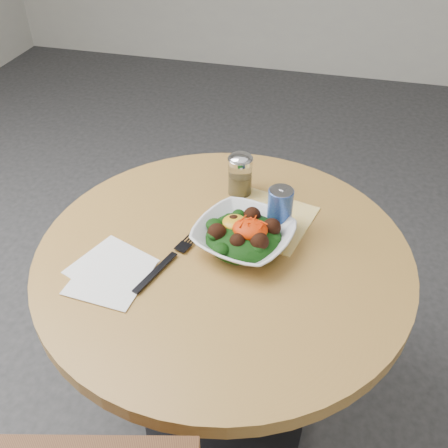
{
  "coord_description": "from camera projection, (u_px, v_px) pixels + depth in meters",
  "views": [
    {
      "loc": [
        0.22,
        -0.86,
        1.55
      ],
      "look_at": [
        -0.01,
        0.02,
        0.81
      ],
      "focal_mm": 40.0,
      "sensor_mm": 36.0,
      "label": 1
    }
  ],
  "objects": [
    {
      "name": "ground",
      "position": [
        224.0,
        417.0,
        1.67
      ],
      "size": [
        6.0,
        6.0,
        0.0
      ],
      "primitive_type": "plane",
      "color": "#2D2D2F",
      "rests_on": "ground"
    },
    {
      "name": "table",
      "position": [
        224.0,
        306.0,
        1.32
      ],
      "size": [
        0.9,
        0.9,
        0.75
      ],
      "color": "black",
      "rests_on": "ground"
    },
    {
      "name": "cloth_napkin",
      "position": [
        263.0,
        218.0,
        1.29
      ],
      "size": [
        0.28,
        0.26,
        0.0
      ],
      "primitive_type": "cube",
      "rotation": [
        0.0,
        0.0,
        -0.24
      ],
      "color": "#F0AB0C",
      "rests_on": "table"
    },
    {
      "name": "paper_napkins",
      "position": [
        111.0,
        272.0,
        1.13
      ],
      "size": [
        0.21,
        0.22,
        0.0
      ],
      "color": "white",
      "rests_on": "table"
    },
    {
      "name": "salad_bowl",
      "position": [
        244.0,
        236.0,
        1.19
      ],
      "size": [
        0.28,
        0.28,
        0.08
      ],
      "color": "white",
      "rests_on": "table"
    },
    {
      "name": "fork",
      "position": [
        170.0,
        259.0,
        1.16
      ],
      "size": [
        0.09,
        0.23,
        0.0
      ],
      "color": "black",
      "rests_on": "table"
    },
    {
      "name": "spice_shaker",
      "position": [
        240.0,
        175.0,
        1.34
      ],
      "size": [
        0.07,
        0.07,
        0.12
      ],
      "color": "silver",
      "rests_on": "table"
    },
    {
      "name": "beverage_can",
      "position": [
        280.0,
        209.0,
        1.22
      ],
      "size": [
        0.06,
        0.06,
        0.12
      ],
      "color": "#0D3796",
      "rests_on": "table"
    }
  ]
}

